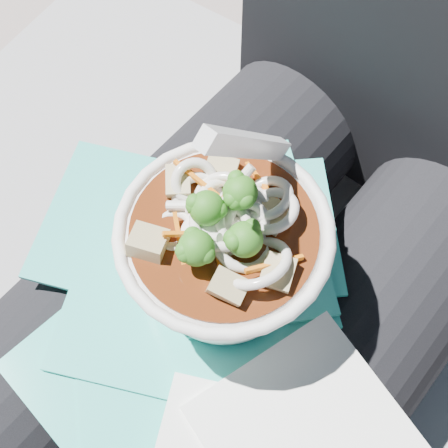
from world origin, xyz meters
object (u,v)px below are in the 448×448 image
Objects in this scene: stone_ledge at (291,318)px; plastic_bag at (197,285)px; person_body at (287,250)px; udon_bowl at (225,248)px; lap at (225,330)px.

plastic_bag reaches higher than stone_ledge.
person_body is 0.15m from udon_bowl.
stone_ledge is 0.34m from person_body.
lap is 0.09m from plastic_bag.
lap is at bearing -90.00° from person_body.
plastic_bag is 0.07m from udon_bowl.
plastic_bag is (-0.02, -0.16, 0.40)m from stone_ledge.
stone_ledge is 5.13× the size of udon_bowl.
udon_bowl reaches higher than plastic_bag.
stone_ledge is 2.08× the size of lap.
lap is 1.31× the size of plastic_bag.
stone_ledge is 0.99× the size of person_body.
person_body reaches higher than lap.
person_body is at bearing 76.35° from plastic_bag.
plastic_bag is 1.88× the size of udon_bowl.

